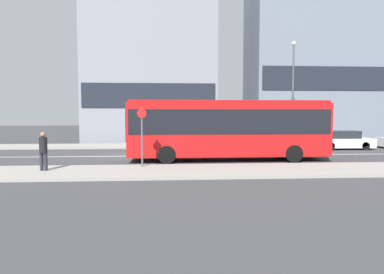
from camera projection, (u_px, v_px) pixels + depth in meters
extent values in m
plane|color=#3A3A3D|center=(128.00, 156.00, 21.35)|extent=(120.00, 120.00, 0.00)
cube|color=gray|center=(111.00, 172.00, 15.13)|extent=(44.00, 3.50, 0.13)
cube|color=gray|center=(137.00, 146.00, 27.57)|extent=(44.00, 3.50, 0.13)
cube|color=silver|center=(128.00, 156.00, 21.35)|extent=(41.80, 0.16, 0.01)
cube|color=gray|center=(151.00, 61.00, 33.28)|extent=(12.41, 5.90, 15.61)
cube|color=#1E232D|center=(149.00, 95.00, 30.55)|extent=(11.91, 0.08, 2.20)
cube|color=slate|center=(324.00, 34.00, 34.71)|extent=(15.20, 6.73, 21.56)
cube|color=#1E232D|center=(340.00, 78.00, 31.66)|extent=(14.59, 0.08, 2.20)
cube|color=red|center=(227.00, 129.00, 19.37)|extent=(11.09, 2.51, 2.92)
cube|color=black|center=(228.00, 121.00, 19.34)|extent=(10.87, 2.54, 1.34)
cube|color=red|center=(228.00, 102.00, 19.27)|extent=(10.93, 2.31, 0.14)
cube|color=black|center=(128.00, 125.00, 18.97)|extent=(0.05, 2.21, 1.75)
cube|color=yellow|center=(128.00, 107.00, 18.90)|extent=(0.04, 1.76, 0.32)
cylinder|color=black|center=(167.00, 155.00, 18.08)|extent=(0.96, 0.28, 0.96)
cylinder|color=black|center=(167.00, 150.00, 20.36)|extent=(0.96, 0.28, 0.96)
cylinder|color=black|center=(294.00, 154.00, 18.56)|extent=(0.96, 0.28, 0.96)
cylinder|color=black|center=(280.00, 149.00, 20.83)|extent=(0.96, 0.28, 0.96)
cube|color=silver|center=(342.00, 143.00, 25.64)|extent=(4.24, 1.85, 0.68)
cube|color=#21262B|center=(341.00, 134.00, 25.59)|extent=(2.33, 1.62, 0.57)
cylinder|color=black|center=(365.00, 146.00, 24.91)|extent=(0.60, 0.18, 0.60)
cylinder|color=black|center=(353.00, 144.00, 26.57)|extent=(0.60, 0.18, 0.60)
cylinder|color=black|center=(330.00, 146.00, 24.73)|extent=(0.60, 0.18, 0.60)
cylinder|color=black|center=(320.00, 144.00, 26.39)|extent=(0.60, 0.18, 0.60)
cylinder|color=#23232D|center=(42.00, 162.00, 15.09)|extent=(0.15, 0.15, 0.79)
cylinder|color=#23232D|center=(46.00, 162.00, 15.06)|extent=(0.15, 0.15, 0.79)
cylinder|color=black|center=(43.00, 145.00, 15.02)|extent=(0.34, 0.34, 0.69)
sphere|color=#936B4C|center=(43.00, 135.00, 14.99)|extent=(0.22, 0.22, 0.22)
cylinder|color=#4C4C51|center=(142.00, 137.00, 16.15)|extent=(0.09, 0.09, 2.80)
cylinder|color=red|center=(142.00, 113.00, 16.01)|extent=(0.44, 0.03, 0.44)
cylinder|color=#4C4C51|center=(293.00, 96.00, 27.14)|extent=(0.14, 0.14, 7.93)
sphere|color=silver|center=(294.00, 44.00, 26.87)|extent=(0.36, 0.36, 0.36)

